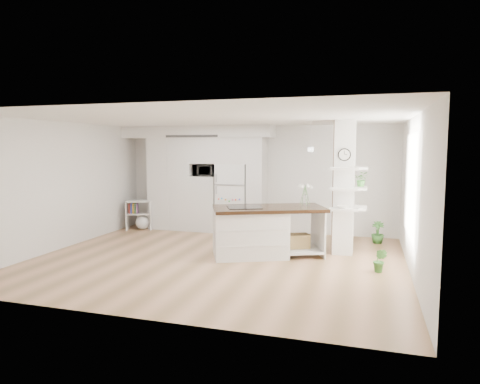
# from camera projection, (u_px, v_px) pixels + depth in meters

# --- Properties ---
(floor) EXTENTS (7.00, 6.00, 0.01)m
(floor) POSITION_uv_depth(u_px,v_px,m) (217.00, 259.00, 8.28)
(floor) COLOR tan
(floor) RESTS_ON ground
(room) EXTENTS (7.04, 6.04, 2.72)m
(room) POSITION_uv_depth(u_px,v_px,m) (217.00, 164.00, 8.09)
(room) COLOR white
(room) RESTS_ON ground
(cabinet_wall) EXTENTS (4.00, 0.71, 2.70)m
(cabinet_wall) POSITION_uv_depth(u_px,v_px,m) (199.00, 173.00, 11.08)
(cabinet_wall) COLOR silver
(cabinet_wall) RESTS_ON floor
(refrigerator) EXTENTS (0.78, 0.69, 1.75)m
(refrigerator) POSITION_uv_depth(u_px,v_px,m) (233.00, 198.00, 10.90)
(refrigerator) COLOR white
(refrigerator) RESTS_ON floor
(column) EXTENTS (0.69, 0.90, 2.70)m
(column) POSITION_uv_depth(u_px,v_px,m) (348.00, 188.00, 8.53)
(column) COLOR silver
(column) RESTS_ON floor
(window) EXTENTS (0.00, 2.40, 2.40)m
(window) POSITION_uv_depth(u_px,v_px,m) (411.00, 186.00, 7.41)
(window) COLOR white
(window) RESTS_ON room
(pendant_light) EXTENTS (0.12, 0.12, 0.10)m
(pendant_light) POSITION_uv_depth(u_px,v_px,m) (308.00, 150.00, 7.71)
(pendant_light) COLOR white
(pendant_light) RESTS_ON room
(kitchen_island) EXTENTS (2.42, 1.83, 1.55)m
(kitchen_island) POSITION_uv_depth(u_px,v_px,m) (256.00, 231.00, 8.52)
(kitchen_island) COLOR silver
(kitchen_island) RESTS_ON floor
(bookshelf) EXTENTS (0.74, 0.58, 0.77)m
(bookshelf) POSITION_uv_depth(u_px,v_px,m) (140.00, 217.00, 11.27)
(bookshelf) COLOR silver
(bookshelf) RESTS_ON floor
(floor_plant_a) EXTENTS (0.29, 0.26, 0.43)m
(floor_plant_a) POSITION_uv_depth(u_px,v_px,m) (380.00, 260.00, 7.40)
(floor_plant_a) COLOR #3D8033
(floor_plant_a) RESTS_ON floor
(floor_plant_b) EXTENTS (0.29, 0.29, 0.50)m
(floor_plant_b) POSITION_uv_depth(u_px,v_px,m) (378.00, 232.00, 9.66)
(floor_plant_b) COLOR #3D8033
(floor_plant_b) RESTS_ON floor
(microwave) EXTENTS (0.54, 0.37, 0.30)m
(microwave) POSITION_uv_depth(u_px,v_px,m) (205.00, 170.00, 10.98)
(microwave) COLOR #2D2D2D
(microwave) RESTS_ON cabinet_wall
(shelf_plant) EXTENTS (0.27, 0.23, 0.30)m
(shelf_plant) POSITION_uv_depth(u_px,v_px,m) (361.00, 179.00, 8.60)
(shelf_plant) COLOR #3D8033
(shelf_plant) RESTS_ON column
(decor_bowl) EXTENTS (0.22, 0.22, 0.05)m
(decor_bowl) POSITION_uv_depth(u_px,v_px,m) (343.00, 207.00, 8.37)
(decor_bowl) COLOR white
(decor_bowl) RESTS_ON column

